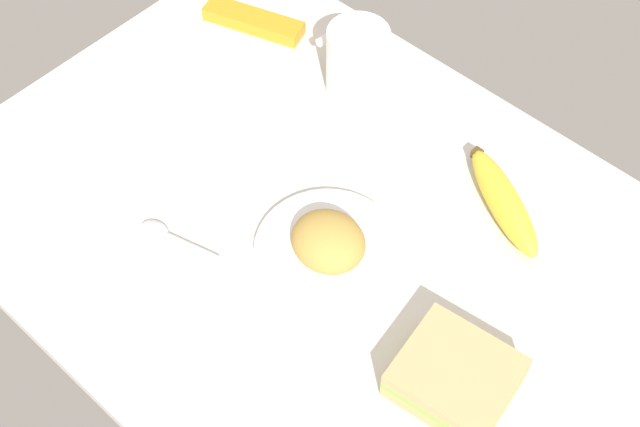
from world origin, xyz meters
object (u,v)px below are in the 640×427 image
plate_of_food (328,246)px  banana (504,201)px  coffee_mug_black (357,61)px  sandwich_main (455,377)px  snack_bar (253,21)px  spoon (167,235)px

plate_of_food → banana: bearing=-121.2°
plate_of_food → coffee_mug_black: bearing=-55.9°
sandwich_main → snack_bar: bearing=-24.7°
coffee_mug_black → snack_bar: coffee_mug_black is taller
coffee_mug_black → sandwich_main: bearing=144.4°
spoon → snack_bar: 37.53cm
snack_bar → banana: bearing=158.1°
banana → snack_bar: 45.39cm
plate_of_food → coffee_mug_black: coffee_mug_black is taller
sandwich_main → spoon: 37.52cm
plate_of_food → spoon: plate_of_food is taller
plate_of_food → banana: 21.93cm
banana → plate_of_food: bearing=58.8°
sandwich_main → snack_bar: sandwich_main is taller
coffee_mug_black → snack_bar: size_ratio=0.71×
plate_of_food → coffee_mug_black: size_ratio=1.67×
sandwich_main → snack_bar: (54.93, -25.29, -1.20)cm
spoon → banana: bearing=-132.2°
coffee_mug_black → banana: bearing=172.4°
coffee_mug_black → snack_bar: bearing=1.7°
plate_of_food → snack_bar: size_ratio=1.19×
banana → spoon: banana is taller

